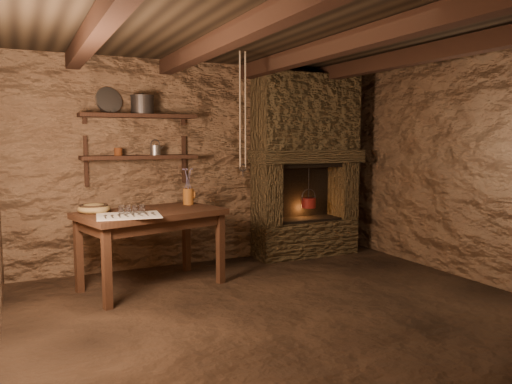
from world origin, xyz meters
name	(u,v)px	position (x,y,z in m)	size (l,w,h in m)	color
floor	(287,311)	(0.00, 0.00, 0.00)	(4.50, 4.50, 0.00)	black
back_wall	(207,164)	(0.00, 2.00, 1.20)	(4.50, 0.04, 2.40)	brown
front_wall	(488,201)	(0.00, -2.00, 1.20)	(4.50, 0.04, 2.40)	brown
right_wall	(476,168)	(2.25, 0.00, 1.20)	(0.04, 4.00, 2.40)	brown
ceiling	(289,29)	(0.00, 0.00, 2.40)	(4.50, 4.00, 0.04)	black
beam_far_left	(101,22)	(-1.50, 0.00, 2.31)	(0.14, 3.95, 0.16)	black
beam_mid_left	(233,35)	(-0.50, 0.00, 2.31)	(0.14, 3.95, 0.16)	black
beam_mid_right	(339,45)	(0.50, 0.00, 2.31)	(0.14, 3.95, 0.16)	black
beam_far_right	(426,54)	(1.50, 0.00, 2.31)	(0.14, 3.95, 0.16)	black
shelf_lower	(139,157)	(-0.85, 1.84, 1.30)	(1.25, 0.30, 0.04)	black
shelf_upper	(138,116)	(-0.85, 1.84, 1.75)	(1.25, 0.30, 0.04)	black
hearth	(306,160)	(1.25, 1.77, 1.23)	(1.43, 0.51, 2.30)	#3C301E
work_table	(152,246)	(-0.89, 1.21, 0.42)	(1.53, 1.12, 0.79)	black
linen_cloth	(129,216)	(-1.16, 0.95, 0.79)	(0.57, 0.46, 0.01)	white
pewter_cutlery_row	(129,215)	(-1.16, 0.94, 0.80)	(0.48, 0.18, 0.01)	gray
drinking_glasses	(128,210)	(-1.14, 1.07, 0.83)	(0.18, 0.06, 0.07)	silver
stoneware_jug	(188,189)	(-0.40, 1.50, 0.96)	(0.14, 0.14, 0.40)	#9A561D
wooden_bowl	(94,209)	(-1.42, 1.32, 0.82)	(0.31, 0.31, 0.11)	olive
iron_stockpot	(142,106)	(-0.80, 1.84, 1.86)	(0.25, 0.25, 0.19)	#2F2C2A
tin_pan	(109,100)	(-1.15, 1.94, 1.92)	(0.29, 0.29, 0.04)	gray
small_kettle	(155,150)	(-0.67, 1.84, 1.37)	(0.16, 0.12, 0.17)	gray
rusty_tin	(118,152)	(-1.08, 1.84, 1.36)	(0.08, 0.08, 0.08)	#5B2912
red_pot	(309,202)	(1.27, 1.72, 0.70)	(0.24, 0.24, 0.54)	maroon
hanging_ropes	(243,110)	(0.05, 1.05, 1.80)	(0.08, 0.08, 1.20)	beige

